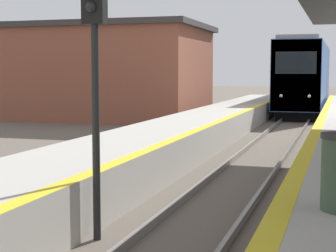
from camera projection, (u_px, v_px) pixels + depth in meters
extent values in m
cube|color=black|center=(305.00, 108.00, 36.89)|extent=(2.21, 14.61, 0.55)
cube|color=#33518C|center=(305.00, 75.00, 36.68)|extent=(2.60, 16.24, 3.81)
cube|color=gold|center=(296.00, 76.00, 29.04)|extent=(2.55, 0.16, 3.74)
cube|color=black|center=(296.00, 63.00, 28.92)|extent=(2.08, 0.06, 1.14)
cube|color=gray|center=(306.00, 44.00, 36.48)|extent=(2.21, 15.42, 0.24)
sphere|color=white|center=(281.00, 96.00, 29.30)|extent=(0.18, 0.18, 0.18)
sphere|color=white|center=(309.00, 96.00, 28.88)|extent=(0.18, 0.18, 0.18)
cylinder|color=black|center=(96.00, 134.00, 8.79)|extent=(0.12, 0.12, 3.40)
sphere|color=black|center=(91.00, 7.00, 8.47)|extent=(0.16, 0.16, 0.16)
cube|color=brown|center=(102.00, 75.00, 32.19)|extent=(11.35, 7.54, 4.99)
cube|color=#383333|center=(101.00, 28.00, 31.93)|extent=(11.92, 7.91, 0.30)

